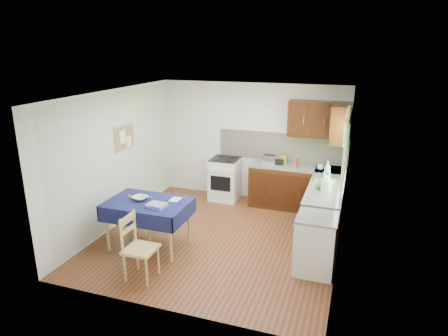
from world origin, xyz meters
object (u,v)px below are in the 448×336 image
(chair_far, at_px, (142,214))
(kettle, at_px, (326,185))
(dining_table, at_px, (148,208))
(toaster, at_px, (270,159))
(sandwich_press, at_px, (277,160))
(dish_rack, at_px, (325,180))
(chair_near, at_px, (138,245))

(chair_far, height_order, kettle, kettle)
(dining_table, xyz_separation_m, chair_far, (-0.27, 0.22, -0.25))
(toaster, bearing_deg, sandwich_press, 21.42)
(chair_far, height_order, dish_rack, dish_rack)
(chair_far, xyz_separation_m, kettle, (2.98, 0.88, 0.58))
(chair_near, distance_m, sandwich_press, 3.66)
(dining_table, relative_size, sandwich_press, 4.85)
(dining_table, relative_size, chair_near, 1.37)
(dish_rack, bearing_deg, chair_far, -170.39)
(toaster, height_order, kettle, kettle)
(toaster, bearing_deg, kettle, -43.89)
(toaster, xyz_separation_m, dish_rack, (1.19, -0.80, -0.07))
(chair_far, height_order, chair_near, chair_near)
(toaster, bearing_deg, dining_table, -117.43)
(chair_far, distance_m, chair_near, 1.24)
(toaster, distance_m, kettle, 1.85)
(chair_far, height_order, toaster, toaster)
(toaster, bearing_deg, dish_rack, -30.47)
(chair_far, xyz_separation_m, chair_near, (0.58, -1.10, 0.07))
(dining_table, distance_m, chair_near, 0.95)
(chair_far, bearing_deg, sandwich_press, -143.56)
(dining_table, relative_size, chair_far, 1.57)
(chair_far, bearing_deg, chair_near, 103.55)
(toaster, xyz_separation_m, sandwich_press, (0.15, 0.05, -0.01))
(chair_near, height_order, sandwich_press, sandwich_press)
(sandwich_press, bearing_deg, toaster, -151.07)
(dining_table, bearing_deg, sandwich_press, 38.05)
(dish_rack, bearing_deg, chair_near, -149.30)
(dining_table, height_order, sandwich_press, sandwich_press)
(chair_far, relative_size, toaster, 3.27)
(dish_rack, height_order, kettle, kettle)
(kettle, bearing_deg, toaster, 132.77)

